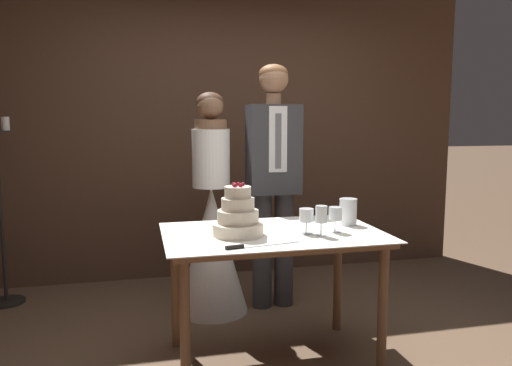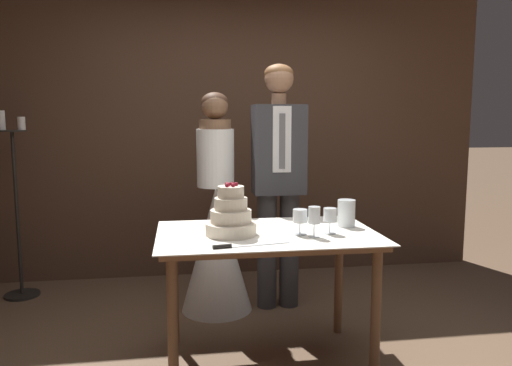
{
  "view_description": "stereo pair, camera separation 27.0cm",
  "coord_description": "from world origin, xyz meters",
  "px_view_note": "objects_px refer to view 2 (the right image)",
  "views": [
    {
      "loc": [
        -0.78,
        -2.64,
        1.47
      ],
      "look_at": [
        -0.02,
        0.58,
        1.04
      ],
      "focal_mm": 35.0,
      "sensor_mm": 36.0,
      "label": 1
    },
    {
      "loc": [
        -0.52,
        -2.69,
        1.47
      ],
      "look_at": [
        -0.02,
        0.58,
        1.04
      ],
      "focal_mm": 35.0,
      "sensor_mm": 36.0,
      "label": 2
    }
  ],
  "objects_px": {
    "tiered_cake": "(231,217)",
    "bride": "(216,233)",
    "wine_glass_middle": "(300,217)",
    "candle_stand": "(17,213)",
    "cake_table": "(267,248)",
    "groom": "(278,173)",
    "cake_knife": "(237,246)",
    "hurricane_candle": "(346,214)",
    "wine_glass_far": "(330,216)",
    "wine_glass_near": "(314,216)"
  },
  "relations": [
    {
      "from": "wine_glass_near",
      "to": "groom",
      "type": "xyz_separation_m",
      "value": [
        -0.0,
        1.02,
        0.13
      ]
    },
    {
      "from": "tiered_cake",
      "to": "bride",
      "type": "height_order",
      "value": "bride"
    },
    {
      "from": "tiered_cake",
      "to": "candle_stand",
      "type": "xyz_separation_m",
      "value": [
        -1.61,
        1.43,
        -0.21
      ]
    },
    {
      "from": "tiered_cake",
      "to": "cake_knife",
      "type": "relative_size",
      "value": 0.72
    },
    {
      "from": "cake_table",
      "to": "tiered_cake",
      "type": "distance_m",
      "value": 0.3
    },
    {
      "from": "cake_table",
      "to": "cake_knife",
      "type": "xyz_separation_m",
      "value": [
        -0.22,
        -0.31,
        0.11
      ]
    },
    {
      "from": "wine_glass_far",
      "to": "hurricane_candle",
      "type": "relative_size",
      "value": 0.9
    },
    {
      "from": "tiered_cake",
      "to": "wine_glass_middle",
      "type": "relative_size",
      "value": 2.05
    },
    {
      "from": "cake_table",
      "to": "groom",
      "type": "xyz_separation_m",
      "value": [
        0.24,
        0.87,
        0.35
      ]
    },
    {
      "from": "tiered_cake",
      "to": "cake_knife",
      "type": "xyz_separation_m",
      "value": [
        0.0,
        -0.28,
        -0.1
      ]
    },
    {
      "from": "cake_table",
      "to": "wine_glass_near",
      "type": "height_order",
      "value": "wine_glass_near"
    },
    {
      "from": "bride",
      "to": "candle_stand",
      "type": "bearing_deg",
      "value": 161.38
    },
    {
      "from": "hurricane_candle",
      "to": "wine_glass_middle",
      "type": "bearing_deg",
      "value": -152.92
    },
    {
      "from": "cake_table",
      "to": "hurricane_candle",
      "type": "height_order",
      "value": "hurricane_candle"
    },
    {
      "from": "cake_knife",
      "to": "candle_stand",
      "type": "height_order",
      "value": "candle_stand"
    },
    {
      "from": "cake_table",
      "to": "wine_glass_near",
      "type": "relative_size",
      "value": 7.36
    },
    {
      "from": "cake_table",
      "to": "tiered_cake",
      "type": "bearing_deg",
      "value": -171.72
    },
    {
      "from": "tiered_cake",
      "to": "groom",
      "type": "distance_m",
      "value": 1.02
    },
    {
      "from": "wine_glass_near",
      "to": "groom",
      "type": "relative_size",
      "value": 0.09
    },
    {
      "from": "cake_knife",
      "to": "hurricane_candle",
      "type": "distance_m",
      "value": 0.84
    },
    {
      "from": "bride",
      "to": "wine_glass_middle",
      "type": "bearing_deg",
      "value": -66.32
    },
    {
      "from": "wine_glass_middle",
      "to": "bride",
      "type": "relative_size",
      "value": 0.09
    },
    {
      "from": "wine_glass_far",
      "to": "bride",
      "type": "height_order",
      "value": "bride"
    },
    {
      "from": "wine_glass_middle",
      "to": "candle_stand",
      "type": "relative_size",
      "value": 0.1
    },
    {
      "from": "hurricane_candle",
      "to": "wine_glass_far",
      "type": "bearing_deg",
      "value": -132.44
    },
    {
      "from": "wine_glass_middle",
      "to": "candle_stand",
      "type": "xyz_separation_m",
      "value": [
        -2.01,
        1.49,
        -0.2
      ]
    },
    {
      "from": "wine_glass_far",
      "to": "groom",
      "type": "relative_size",
      "value": 0.08
    },
    {
      "from": "groom",
      "to": "hurricane_candle",
      "type": "bearing_deg",
      "value": -70.49
    },
    {
      "from": "tiered_cake",
      "to": "candle_stand",
      "type": "relative_size",
      "value": 0.2
    },
    {
      "from": "wine_glass_middle",
      "to": "bride",
      "type": "height_order",
      "value": "bride"
    },
    {
      "from": "tiered_cake",
      "to": "bride",
      "type": "distance_m",
      "value": 0.95
    },
    {
      "from": "hurricane_candle",
      "to": "candle_stand",
      "type": "distance_m",
      "value": 2.69
    },
    {
      "from": "cake_knife",
      "to": "hurricane_candle",
      "type": "xyz_separation_m",
      "value": [
        0.73,
        0.4,
        0.07
      ]
    },
    {
      "from": "wine_glass_near",
      "to": "bride",
      "type": "relative_size",
      "value": 0.11
    },
    {
      "from": "hurricane_candle",
      "to": "cake_knife",
      "type": "bearing_deg",
      "value": -151.43
    },
    {
      "from": "cake_table",
      "to": "bride",
      "type": "height_order",
      "value": "bride"
    },
    {
      "from": "bride",
      "to": "candle_stand",
      "type": "distance_m",
      "value": 1.68
    },
    {
      "from": "groom",
      "to": "cake_knife",
      "type": "bearing_deg",
      "value": -111.14
    },
    {
      "from": "cake_knife",
      "to": "hurricane_candle",
      "type": "relative_size",
      "value": 2.53
    },
    {
      "from": "hurricane_candle",
      "to": "bride",
      "type": "xyz_separation_m",
      "value": [
        -0.76,
        0.78,
        -0.27
      ]
    },
    {
      "from": "tiered_cake",
      "to": "hurricane_candle",
      "type": "bearing_deg",
      "value": 9.21
    },
    {
      "from": "wine_glass_middle",
      "to": "hurricane_candle",
      "type": "distance_m",
      "value": 0.38
    },
    {
      "from": "cake_knife",
      "to": "groom",
      "type": "relative_size",
      "value": 0.23
    },
    {
      "from": "cake_knife",
      "to": "wine_glass_middle",
      "type": "height_order",
      "value": "wine_glass_middle"
    },
    {
      "from": "cake_knife",
      "to": "groom",
      "type": "height_order",
      "value": "groom"
    },
    {
      "from": "tiered_cake",
      "to": "bride",
      "type": "bearing_deg",
      "value": 91.45
    },
    {
      "from": "wine_glass_far",
      "to": "bride",
      "type": "bearing_deg",
      "value": 122.05
    },
    {
      "from": "hurricane_candle",
      "to": "groom",
      "type": "xyz_separation_m",
      "value": [
        -0.28,
        0.78,
        0.17
      ]
    },
    {
      "from": "cake_table",
      "to": "candle_stand",
      "type": "xyz_separation_m",
      "value": [
        -1.83,
        1.4,
        -0.0
      ]
    },
    {
      "from": "bride",
      "to": "groom",
      "type": "relative_size",
      "value": 0.89
    }
  ]
}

